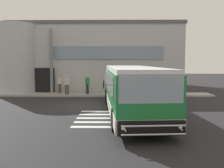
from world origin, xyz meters
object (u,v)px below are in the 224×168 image
(passenger_by_doorway, at_px, (67,84))
(passenger_near_column, at_px, (60,83))
(bus_main_foreground, at_px, (130,90))
(passenger_at_curb_edge, at_px, (87,84))
(entry_support_column, at_px, (51,61))

(passenger_by_doorway, bearing_deg, passenger_near_column, 133.49)
(bus_main_foreground, relative_size, passenger_at_curb_edge, 7.32)
(passenger_near_column, height_order, passenger_by_doorway, same)
(bus_main_foreground, relative_size, passenger_near_column, 7.32)
(entry_support_column, xyz_separation_m, passenger_by_doorway, (1.60, -1.16, -1.95))
(entry_support_column, height_order, passenger_by_doorway, entry_support_column)
(bus_main_foreground, xyz_separation_m, passenger_at_curb_edge, (-3.32, 7.13, -0.26))
(bus_main_foreground, distance_m, passenger_at_curb_edge, 7.87)
(entry_support_column, bearing_deg, passenger_near_column, -21.68)
(bus_main_foreground, bearing_deg, entry_support_column, 129.63)
(passenger_at_curb_edge, bearing_deg, passenger_near_column, 166.87)
(entry_support_column, height_order, passenger_near_column, entry_support_column)
(bus_main_foreground, relative_size, passenger_by_doorway, 7.32)
(bus_main_foreground, distance_m, passenger_by_doorway, 8.54)
(entry_support_column, relative_size, passenger_by_doorway, 3.43)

